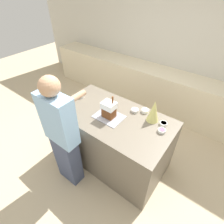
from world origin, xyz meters
TOP-DOWN VIEW (x-y plane):
  - ground_plane at (0.00, 0.00)m, footprint 12.00×12.00m
  - wall_back at (0.00, 2.14)m, footprint 8.00×0.05m
  - back_cabinet_block at (0.00, 1.82)m, footprint 6.00×0.60m
  - kitchen_island at (0.00, 0.00)m, footprint 1.69×0.92m
  - baking_tray at (-0.03, -0.05)m, footprint 0.39×0.30m
  - gingerbread_house at (-0.03, -0.05)m, footprint 0.18×0.15m
  - decorative_tree at (0.48, 0.25)m, footprint 0.16×0.16m
  - candy_bowl_behind_tray at (0.20, 0.27)m, footprint 0.10×0.10m
  - candy_bowl_center_rear at (0.64, 0.25)m, footprint 0.10×0.10m
  - candy_bowl_beside_tree at (0.32, 0.35)m, footprint 0.10×0.10m
  - candy_bowl_far_right at (0.68, 0.12)m, footprint 0.10×0.10m
  - mug at (-0.67, 0.07)m, footprint 0.07×0.07m
  - person at (-0.31, -0.65)m, footprint 0.46×0.57m

SIDE VIEW (x-z plane):
  - ground_plane at x=0.00m, z-range 0.00..0.00m
  - back_cabinet_block at x=0.00m, z-range 0.00..0.91m
  - kitchen_island at x=0.00m, z-range 0.00..0.95m
  - person at x=-0.31m, z-range 0.03..1.77m
  - baking_tray at x=-0.03m, z-range 0.95..0.96m
  - candy_bowl_far_right at x=0.68m, z-range 0.96..1.00m
  - candy_bowl_center_rear at x=0.64m, z-range 0.96..1.00m
  - candy_bowl_behind_tray at x=0.20m, z-range 0.96..1.00m
  - candy_bowl_beside_tree at x=0.32m, z-range 0.96..1.00m
  - mug at x=-0.67m, z-range 0.95..1.03m
  - gingerbread_house at x=-0.03m, z-range 0.92..1.25m
  - decorative_tree at x=0.48m, z-range 0.95..1.26m
  - wall_back at x=0.00m, z-range 0.00..2.60m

